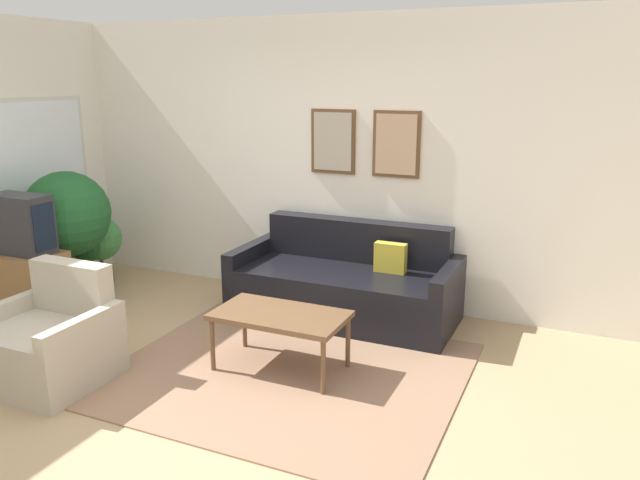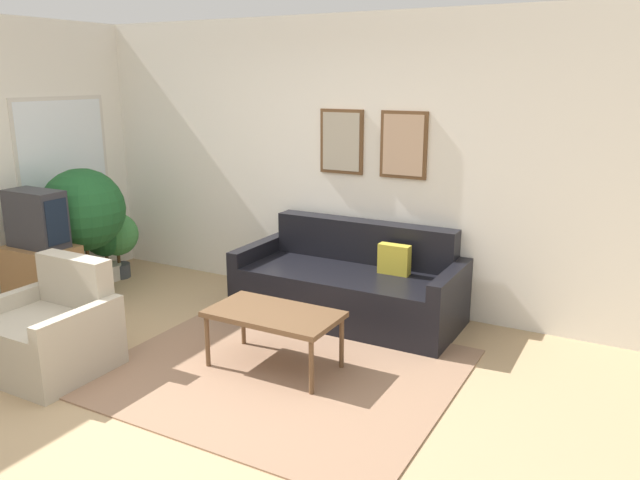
{
  "view_description": "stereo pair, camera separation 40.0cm",
  "coord_description": "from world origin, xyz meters",
  "px_view_note": "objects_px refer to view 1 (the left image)",
  "views": [
    {
      "loc": [
        2.46,
        -2.97,
        2.14
      ],
      "look_at": [
        0.46,
        1.52,
        0.85
      ],
      "focal_mm": 35.0,
      "sensor_mm": 36.0,
      "label": 1
    },
    {
      "loc": [
        2.82,
        -2.79,
        2.14
      ],
      "look_at": [
        0.46,
        1.52,
        0.85
      ],
      "focal_mm": 35.0,
      "sensor_mm": 36.0,
      "label": 2
    }
  ],
  "objects_px": {
    "coffee_table": "(280,318)",
    "armchair": "(49,343)",
    "potted_plant_tall": "(67,216)",
    "couch": "(346,285)",
    "tv": "(21,224)"
  },
  "relations": [
    {
      "from": "armchair",
      "to": "tv",
      "type": "bearing_deg",
      "value": 153.93
    },
    {
      "from": "armchair",
      "to": "coffee_table",
      "type": "bearing_deg",
      "value": 39.3
    },
    {
      "from": "coffee_table",
      "to": "tv",
      "type": "relative_size",
      "value": 1.73
    },
    {
      "from": "couch",
      "to": "armchair",
      "type": "distance_m",
      "value": 2.52
    },
    {
      "from": "couch",
      "to": "tv",
      "type": "height_order",
      "value": "tv"
    },
    {
      "from": "coffee_table",
      "to": "tv",
      "type": "height_order",
      "value": "tv"
    },
    {
      "from": "coffee_table",
      "to": "armchair",
      "type": "relative_size",
      "value": 1.17
    },
    {
      "from": "tv",
      "to": "potted_plant_tall",
      "type": "height_order",
      "value": "potted_plant_tall"
    },
    {
      "from": "coffee_table",
      "to": "armchair",
      "type": "distance_m",
      "value": 1.67
    },
    {
      "from": "coffee_table",
      "to": "potted_plant_tall",
      "type": "xyz_separation_m",
      "value": [
        -2.58,
        0.54,
        0.44
      ]
    },
    {
      "from": "potted_plant_tall",
      "to": "couch",
      "type": "bearing_deg",
      "value": 14.34
    },
    {
      "from": "coffee_table",
      "to": "armchair",
      "type": "height_order",
      "value": "armchair"
    },
    {
      "from": "tv",
      "to": "potted_plant_tall",
      "type": "relative_size",
      "value": 0.44
    },
    {
      "from": "potted_plant_tall",
      "to": "armchair",
      "type": "bearing_deg",
      "value": -50.17
    },
    {
      "from": "tv",
      "to": "armchair",
      "type": "xyz_separation_m",
      "value": [
        1.12,
        -0.82,
        -0.6
      ]
    }
  ]
}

